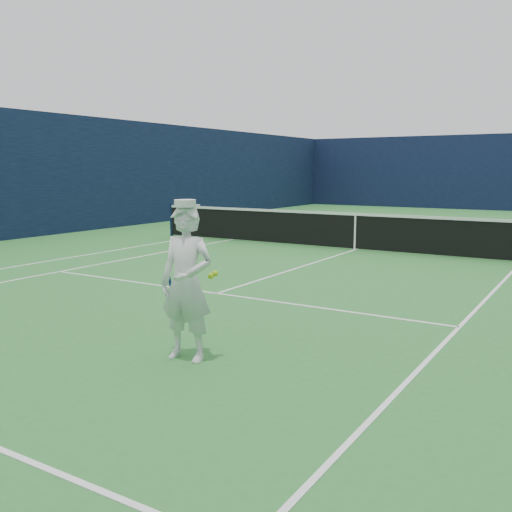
{
  "coord_description": "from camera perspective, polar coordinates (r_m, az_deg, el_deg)",
  "views": [
    {
      "loc": [
        5.73,
        -14.38,
        2.17
      ],
      "look_at": [
        1.74,
        -7.91,
        1.01
      ],
      "focal_mm": 40.0,
      "sensor_mm": 36.0,
      "label": 1
    }
  ],
  "objects": [
    {
      "name": "ground",
      "position": [
        15.63,
        9.83,
        0.59
      ],
      "size": [
        80.0,
        80.0,
        0.0
      ],
      "primitive_type": "plane",
      "color": "#2C752F",
      "rests_on": "ground"
    },
    {
      "name": "court_markings",
      "position": [
        15.63,
        9.84,
        0.6
      ],
      "size": [
        11.03,
        23.83,
        0.01
      ],
      "color": "white",
      "rests_on": "ground"
    },
    {
      "name": "windscreen_fence",
      "position": [
        15.48,
        10.03,
        7.93
      ],
      "size": [
        20.12,
        36.12,
        4.0
      ],
      "color": "#0E1533",
      "rests_on": "ground"
    },
    {
      "name": "tennis_net",
      "position": [
        15.56,
        9.89,
        2.61
      ],
      "size": [
        12.88,
        0.09,
        1.07
      ],
      "color": "#141E4C",
      "rests_on": "ground"
    },
    {
      "name": "tennis_player",
      "position": [
        6.5,
        -6.97,
        -2.68
      ],
      "size": [
        0.81,
        0.51,
        1.83
      ],
      "rotation": [
        0.0,
        0.0,
        0.14
      ],
      "color": "white",
      "rests_on": "ground"
    }
  ]
}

